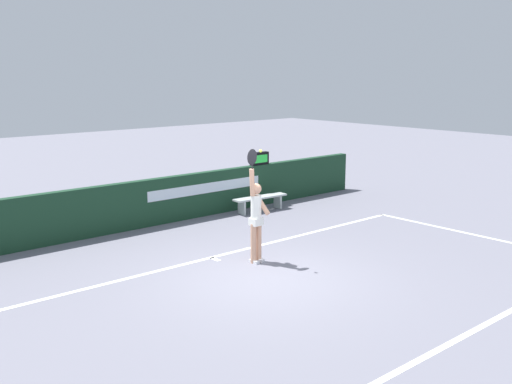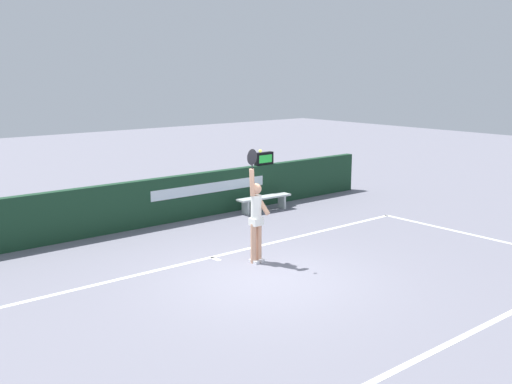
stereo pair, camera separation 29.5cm
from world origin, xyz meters
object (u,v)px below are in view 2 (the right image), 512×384
at_px(tennis_ball, 260,151).
at_px(speed_display, 264,159).
at_px(tennis_player, 256,216).
at_px(courtside_bench_near, 264,200).

bearing_deg(tennis_ball, speed_display, 48.92).
height_order(speed_display, tennis_player, tennis_player).
relative_size(speed_display, tennis_ball, 9.98).
height_order(speed_display, courtside_bench_near, speed_display).
bearing_deg(tennis_player, speed_display, 48.00).
xyz_separation_m(tennis_player, courtside_bench_near, (3.25, 3.55, -0.68)).
relative_size(tennis_player, tennis_ball, 38.32).
height_order(tennis_ball, courtside_bench_near, tennis_ball).
distance_m(tennis_ball, courtside_bench_near, 5.51).
xyz_separation_m(tennis_player, tennis_ball, (-0.11, -0.27, 1.43)).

